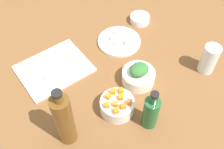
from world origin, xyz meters
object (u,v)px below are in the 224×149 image
Objects in this scene: cutting_board at (54,69)px; bowl_greens at (138,77)px; drinking_glass_0 at (209,59)px; bottle_0 at (64,120)px; plate_tofu at (119,41)px; bowl_small_side at (140,19)px; bottle_1 at (151,112)px; bowl_carrots at (117,106)px.

bowl_greens is at bearing 132.54° from cutting_board.
bowl_greens is 1.03× the size of drinking_glass_0.
drinking_glass_0 is at bearing 172.20° from bottle_0.
bottle_0 is (36.17, 4.05, 9.46)cm from bowl_greens.
plate_tofu is 18.45cm from bowl_small_side.
bottle_1 is 1.42× the size of drinking_glass_0.
bowl_greens is at bearing -24.99° from drinking_glass_0.
bowl_carrots is 0.47× the size of bottle_0.
bowl_carrots is at bearing 50.46° from plate_tofu.
bottle_0 reaches higher than drinking_glass_0.
bottle_1 is at bearing 66.15° from plate_tofu.
bowl_carrots is 22.67cm from bottle_0.
bottle_0 reaches higher than bowl_carrots.
bowl_carrots is at bearing 105.60° from cutting_board.
bowl_small_side is 0.52× the size of bottle_1.
bottle_0 is 29.99cm from bottle_1.
bottle_1 is (-15.07, 44.13, 7.16)cm from cutting_board.
bowl_small_side is 58.00cm from bottle_1.
cutting_board is 50.49cm from bowl_small_side.
bowl_carrots is at bearing 39.54° from bowl_small_side.
drinking_glass_0 is (-19.23, 35.73, 6.01)cm from plate_tofu.
plate_tofu is 2.05× the size of bowl_small_side.
bottle_1 is at bearing 108.86° from cutting_board.
plate_tofu is 53.20cm from bottle_0.
bowl_greens reaches higher than cutting_board.
bowl_carrots reaches higher than plate_tofu.
drinking_glass_0 is at bearing 118.28° from plate_tofu.
bowl_small_side is (-17.61, -5.39, 1.17)cm from plate_tofu.
bowl_carrots is at bearing -9.26° from drinking_glass_0.
bottle_1 is at bearing 52.19° from bowl_small_side.
bowl_greens is 0.49× the size of bottle_0.
drinking_glass_0 reaches higher than cutting_board.
plate_tofu is (-32.84, 3.94, 0.10)cm from cutting_board.
cutting_board is at bearing -37.30° from drinking_glass_0.
bottle_1 is (35.37, 45.58, 5.89)cm from bowl_small_side.
drinking_glass_0 is at bearing 142.70° from cutting_board.
cutting_board is at bearing -47.46° from bowl_greens.
bottle_0 reaches higher than bottle_1.
bowl_carrots reaches higher than bowl_small_side.
bowl_greens is 37.61cm from bottle_0.
bowl_greens reaches higher than plate_tofu.
cutting_board is 2.19× the size of drinking_glass_0.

